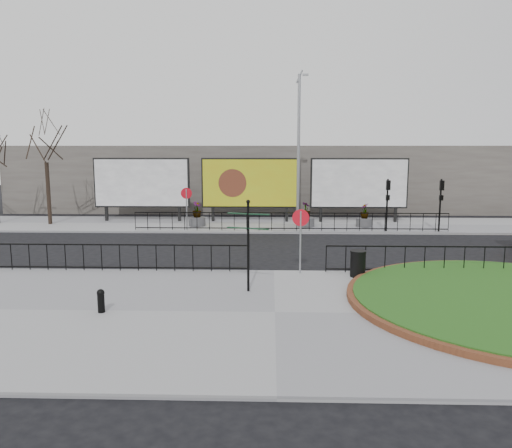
{
  "coord_description": "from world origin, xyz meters",
  "views": [
    {
      "loc": [
        -0.13,
        -19.08,
        4.92
      ],
      "look_at": [
        -0.73,
        0.89,
        1.82
      ],
      "focal_mm": 35.0,
      "sensor_mm": 36.0,
      "label": 1
    }
  ],
  "objects_px": {
    "billboard_mid": "(250,183)",
    "lamp_post": "(299,148)",
    "bollard": "(101,300)",
    "planter_b": "(306,218)",
    "fingerpost_sign": "(248,237)",
    "planter_c": "(364,219)",
    "litter_bin": "(358,264)",
    "planter_a": "(197,217)"
  },
  "relations": [
    {
      "from": "lamp_post",
      "to": "planter_a",
      "type": "relative_size",
      "value": 6.14
    },
    {
      "from": "billboard_mid",
      "to": "litter_bin",
      "type": "xyz_separation_m",
      "value": [
        4.62,
        -13.83,
        -1.98
      ]
    },
    {
      "from": "fingerpost_sign",
      "to": "planter_c",
      "type": "relative_size",
      "value": 2.17
    },
    {
      "from": "planter_a",
      "to": "fingerpost_sign",
      "type": "bearing_deg",
      "value": -74.78
    },
    {
      "from": "planter_a",
      "to": "planter_c",
      "type": "xyz_separation_m",
      "value": [
        10.2,
        0.0,
        -0.04
      ]
    },
    {
      "from": "lamp_post",
      "to": "fingerpost_sign",
      "type": "bearing_deg",
      "value": -99.76
    },
    {
      "from": "litter_bin",
      "to": "planter_b",
      "type": "height_order",
      "value": "planter_b"
    },
    {
      "from": "planter_c",
      "to": "planter_a",
      "type": "bearing_deg",
      "value": 180.0
    },
    {
      "from": "litter_bin",
      "to": "planter_b",
      "type": "xyz_separation_m",
      "value": [
        -1.12,
        11.86,
        0.01
      ]
    },
    {
      "from": "bollard",
      "to": "billboard_mid",
      "type": "bearing_deg",
      "value": 78.82
    },
    {
      "from": "billboard_mid",
      "to": "planter_b",
      "type": "distance_m",
      "value": 4.48
    },
    {
      "from": "planter_b",
      "to": "planter_c",
      "type": "distance_m",
      "value": 3.55
    },
    {
      "from": "lamp_post",
      "to": "bollard",
      "type": "height_order",
      "value": "lamp_post"
    },
    {
      "from": "litter_bin",
      "to": "planter_b",
      "type": "relative_size",
      "value": 0.66
    },
    {
      "from": "litter_bin",
      "to": "fingerpost_sign",
      "type": "bearing_deg",
      "value": -153.35
    },
    {
      "from": "lamp_post",
      "to": "planter_c",
      "type": "distance_m",
      "value": 5.84
    },
    {
      "from": "fingerpost_sign",
      "to": "planter_b",
      "type": "relative_size",
      "value": 2.06
    },
    {
      "from": "fingerpost_sign",
      "to": "planter_c",
      "type": "xyz_separation_m",
      "value": [
        6.42,
        13.86,
        -1.38
      ]
    },
    {
      "from": "fingerpost_sign",
      "to": "lamp_post",
      "type": "bearing_deg",
      "value": 100.02
    },
    {
      "from": "billboard_mid",
      "to": "planter_a",
      "type": "bearing_deg",
      "value": -147.95
    },
    {
      "from": "bollard",
      "to": "planter_c",
      "type": "relative_size",
      "value": 0.49
    },
    {
      "from": "bollard",
      "to": "planter_b",
      "type": "height_order",
      "value": "planter_b"
    },
    {
      "from": "billboard_mid",
      "to": "fingerpost_sign",
      "type": "distance_m",
      "value": 15.86
    },
    {
      "from": "planter_b",
      "to": "planter_c",
      "type": "height_order",
      "value": "planter_b"
    },
    {
      "from": "planter_a",
      "to": "planter_b",
      "type": "relative_size",
      "value": 1.0
    },
    {
      "from": "litter_bin",
      "to": "planter_c",
      "type": "distance_m",
      "value": 12.1
    },
    {
      "from": "billboard_mid",
      "to": "planter_c",
      "type": "distance_m",
      "value": 7.58
    },
    {
      "from": "billboard_mid",
      "to": "planter_a",
      "type": "xyz_separation_m",
      "value": [
        -3.15,
        -1.97,
        -1.96
      ]
    },
    {
      "from": "planter_b",
      "to": "litter_bin",
      "type": "bearing_deg",
      "value": -84.6
    },
    {
      "from": "billboard_mid",
      "to": "fingerpost_sign",
      "type": "bearing_deg",
      "value": -87.75
    },
    {
      "from": "lamp_post",
      "to": "fingerpost_sign",
      "type": "xyz_separation_m",
      "value": [
        -2.38,
        -13.86,
        -2.84
      ]
    },
    {
      "from": "litter_bin",
      "to": "planter_c",
      "type": "height_order",
      "value": "planter_c"
    },
    {
      "from": "bollard",
      "to": "litter_bin",
      "type": "height_order",
      "value": "litter_bin"
    },
    {
      "from": "lamp_post",
      "to": "bollard",
      "type": "distance_m",
      "value": 17.99
    },
    {
      "from": "bollard",
      "to": "litter_bin",
      "type": "xyz_separation_m",
      "value": [
        8.21,
        4.32,
        0.12
      ]
    },
    {
      "from": "billboard_mid",
      "to": "lamp_post",
      "type": "distance_m",
      "value": 4.23
    },
    {
      "from": "billboard_mid",
      "to": "fingerpost_sign",
      "type": "height_order",
      "value": "billboard_mid"
    },
    {
      "from": "fingerpost_sign",
      "to": "planter_b",
      "type": "bearing_deg",
      "value": 98.05
    },
    {
      "from": "planter_b",
      "to": "planter_c",
      "type": "relative_size",
      "value": 1.05
    },
    {
      "from": "planter_a",
      "to": "planter_b",
      "type": "xyz_separation_m",
      "value": [
        6.65,
        -0.0,
        -0.01
      ]
    },
    {
      "from": "billboard_mid",
      "to": "planter_b",
      "type": "height_order",
      "value": "billboard_mid"
    },
    {
      "from": "billboard_mid",
      "to": "planter_b",
      "type": "relative_size",
      "value": 4.14
    }
  ]
}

